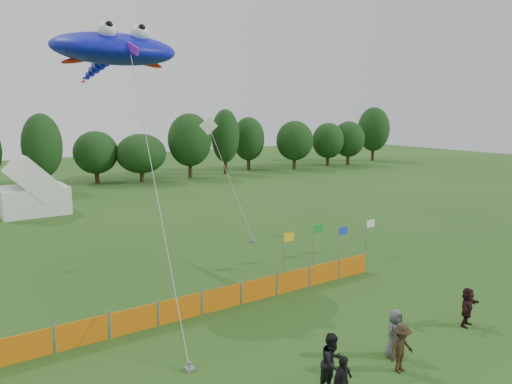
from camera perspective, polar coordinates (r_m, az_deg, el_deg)
ground at (r=18.56m, az=11.10°, el=-18.74°), size 160.00×160.00×0.00m
treeline at (r=57.99m, az=-20.91°, el=4.54°), size 104.57×8.78×8.36m
tent_right at (r=45.14m, az=-24.14°, el=0.06°), size 5.26×4.21×3.71m
barrier_fence at (r=21.93m, az=-6.28°, el=-12.54°), size 19.90×0.06×1.00m
flag_row at (r=28.82m, az=8.27°, el=-5.21°), size 6.73×0.35×2.28m
spectator_b at (r=16.51m, az=8.72°, el=-18.73°), size 1.04×0.88×1.91m
spectator_c at (r=18.10m, az=16.30°, el=-16.78°), size 1.10×0.66×1.66m
spectator_d at (r=15.79m, az=9.81°, el=-20.69°), size 1.04×0.62×1.66m
spectator_e at (r=18.97m, az=15.56°, el=-15.28°), size 0.93×0.68×1.77m
spectator_f at (r=22.36m, az=23.01°, el=-12.00°), size 1.56×0.82×1.61m
stingray_kite at (r=27.56m, az=-16.06°, el=15.30°), size 6.62×20.01×12.82m
small_kite_white at (r=35.91m, az=-4.33°, el=4.78°), size 1.39×6.43×8.11m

